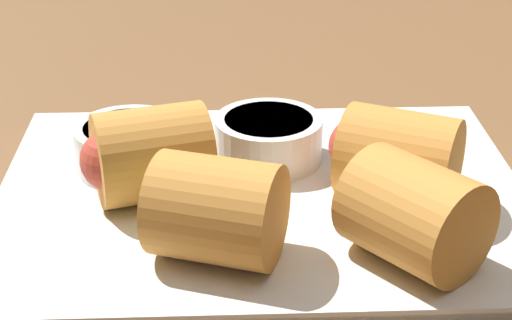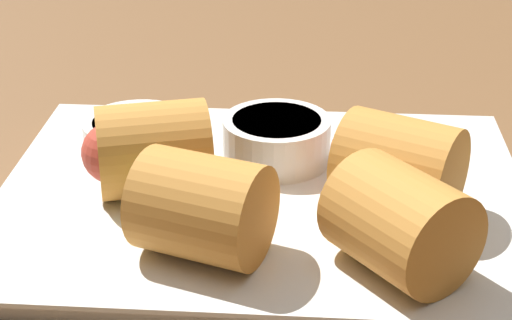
% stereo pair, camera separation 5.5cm
% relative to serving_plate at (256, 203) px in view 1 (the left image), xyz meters
% --- Properties ---
extents(table_surface, '(1.80, 1.40, 0.02)m').
position_rel_serving_plate_xyz_m(table_surface, '(0.00, 0.00, -0.02)').
color(table_surface, brown).
rests_on(table_surface, ground).
extents(serving_plate, '(0.35, 0.27, 0.01)m').
position_rel_serving_plate_xyz_m(serving_plate, '(0.00, 0.00, 0.00)').
color(serving_plate, silver).
rests_on(serving_plate, table_surface).
extents(roll_front_left, '(0.09, 0.08, 0.06)m').
position_rel_serving_plate_xyz_m(roll_front_left, '(-0.03, -0.07, 0.04)').
color(roll_front_left, '#C68438').
rests_on(roll_front_left, serving_plate).
extents(roll_front_right, '(0.09, 0.09, 0.06)m').
position_rel_serving_plate_xyz_m(roll_front_right, '(0.09, -0.01, 0.04)').
color(roll_front_right, '#C68438').
rests_on(roll_front_right, serving_plate).
extents(roll_back_left, '(0.09, 0.08, 0.06)m').
position_rel_serving_plate_xyz_m(roll_back_left, '(-0.07, -0.00, 0.04)').
color(roll_back_left, '#C68438').
rests_on(roll_back_left, serving_plate).
extents(roll_back_right, '(0.09, 0.09, 0.06)m').
position_rel_serving_plate_xyz_m(roll_back_right, '(0.08, -0.08, 0.04)').
color(roll_back_right, '#C68438').
rests_on(roll_back_right, serving_plate).
extents(dipping_bowl_near, '(0.08, 0.08, 0.03)m').
position_rel_serving_plate_xyz_m(dipping_bowl_near, '(0.01, 0.05, 0.02)').
color(dipping_bowl_near, silver).
rests_on(dipping_bowl_near, serving_plate).
extents(dipping_bowl_far, '(0.08, 0.08, 0.03)m').
position_rel_serving_plate_xyz_m(dipping_bowl_far, '(-0.08, 0.04, 0.02)').
color(dipping_bowl_far, silver).
rests_on(dipping_bowl_far, serving_plate).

